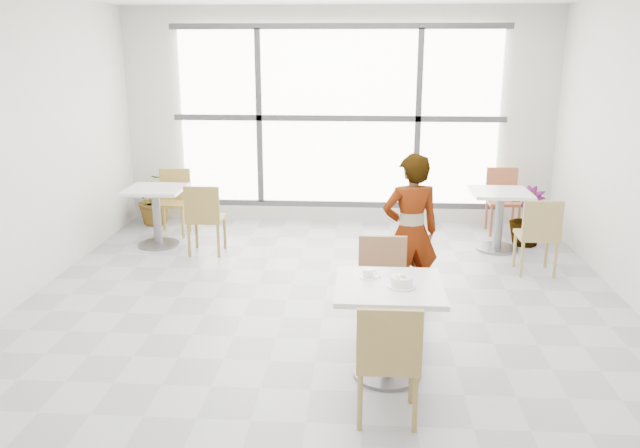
# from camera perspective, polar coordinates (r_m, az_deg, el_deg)

# --- Properties ---
(floor) EXTENTS (7.00, 7.00, 0.00)m
(floor) POSITION_cam_1_polar(r_m,az_deg,el_deg) (6.14, 0.19, -8.29)
(floor) COLOR #9E9EA5
(floor) RESTS_ON ground
(wall_back) EXTENTS (6.00, 0.00, 6.00)m
(wall_back) POSITION_cam_1_polar(r_m,az_deg,el_deg) (9.17, 1.62, 9.34)
(wall_back) COLOR silver
(wall_back) RESTS_ON ground
(wall_front) EXTENTS (6.00, 0.00, 6.00)m
(wall_front) POSITION_cam_1_polar(r_m,az_deg,el_deg) (2.34, -5.32, -8.94)
(wall_front) COLOR silver
(wall_front) RESTS_ON ground
(window) EXTENTS (4.60, 0.07, 2.52)m
(window) POSITION_cam_1_polar(r_m,az_deg,el_deg) (9.10, 1.60, 9.30)
(window) COLOR white
(window) RESTS_ON ground
(main_table) EXTENTS (0.80, 0.80, 0.75)m
(main_table) POSITION_cam_1_polar(r_m,az_deg,el_deg) (4.95, 6.04, -7.77)
(main_table) COLOR silver
(main_table) RESTS_ON ground
(chair_near) EXTENTS (0.42, 0.42, 0.87)m
(chair_near) POSITION_cam_1_polar(r_m,az_deg,el_deg) (4.37, 6.02, -11.42)
(chair_near) COLOR olive
(chair_near) RESTS_ON ground
(chair_far) EXTENTS (0.42, 0.42, 0.87)m
(chair_far) POSITION_cam_1_polar(r_m,az_deg,el_deg) (5.67, 5.49, -4.96)
(chair_far) COLOR #916644
(chair_far) RESTS_ON ground
(oatmeal_bowl) EXTENTS (0.21, 0.21, 0.09)m
(oatmeal_bowl) POSITION_cam_1_polar(r_m,az_deg,el_deg) (4.81, 7.20, -5.04)
(oatmeal_bowl) COLOR white
(oatmeal_bowl) RESTS_ON main_table
(coffee_cup) EXTENTS (0.16, 0.13, 0.07)m
(coffee_cup) POSITION_cam_1_polar(r_m,az_deg,el_deg) (4.99, 4.29, -4.39)
(coffee_cup) COLOR white
(coffee_cup) RESTS_ON main_table
(person) EXTENTS (0.62, 0.49, 1.52)m
(person) POSITION_cam_1_polar(r_m,az_deg,el_deg) (6.20, 7.96, -0.74)
(person) COLOR black
(person) RESTS_ON ground
(bg_table_left) EXTENTS (0.70, 0.70, 0.75)m
(bg_table_left) POSITION_cam_1_polar(r_m,az_deg,el_deg) (8.43, -14.19, 1.34)
(bg_table_left) COLOR silver
(bg_table_left) RESTS_ON ground
(bg_table_right) EXTENTS (0.70, 0.70, 0.75)m
(bg_table_right) POSITION_cam_1_polar(r_m,az_deg,el_deg) (8.30, 15.50, 1.03)
(bg_table_right) COLOR silver
(bg_table_right) RESTS_ON ground
(bg_chair_left_near) EXTENTS (0.42, 0.42, 0.87)m
(bg_chair_left_near) POSITION_cam_1_polar(r_m,az_deg,el_deg) (7.93, -10.12, 0.80)
(bg_chair_left_near) COLOR olive
(bg_chair_left_near) RESTS_ON ground
(bg_chair_left_far) EXTENTS (0.42, 0.42, 0.87)m
(bg_chair_left_far) POSITION_cam_1_polar(r_m,az_deg,el_deg) (8.95, -12.75, 2.33)
(bg_chair_left_far) COLOR #A4843D
(bg_chair_left_far) RESTS_ON ground
(bg_chair_right_near) EXTENTS (0.42, 0.42, 0.87)m
(bg_chair_right_near) POSITION_cam_1_polar(r_m,az_deg,el_deg) (7.49, 18.68, -0.63)
(bg_chair_right_near) COLOR #A28A51
(bg_chair_right_near) RESTS_ON ground
(bg_chair_right_far) EXTENTS (0.42, 0.42, 0.87)m
(bg_chair_right_far) POSITION_cam_1_polar(r_m,az_deg,el_deg) (9.15, 15.74, 2.40)
(bg_chair_right_far) COLOR #A45837
(bg_chair_right_far) RESTS_ON ground
(plant_left) EXTENTS (0.85, 0.80, 0.75)m
(plant_left) POSITION_cam_1_polar(r_m,az_deg,el_deg) (9.52, -14.23, 2.23)
(plant_left) COLOR #3F703B
(plant_left) RESTS_ON ground
(plant_right) EXTENTS (0.52, 0.52, 0.75)m
(plant_right) POSITION_cam_1_polar(r_m,az_deg,el_deg) (8.63, 17.70, 0.63)
(plant_right) COLOR #5D7D45
(plant_right) RESTS_ON ground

